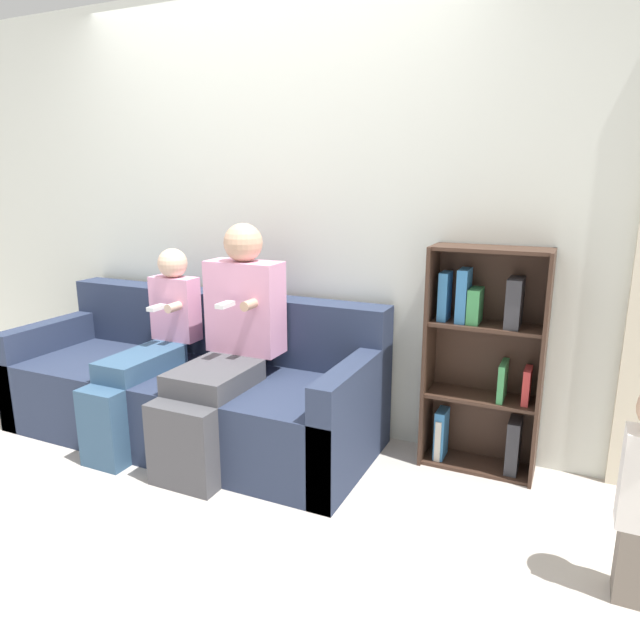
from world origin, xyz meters
TOP-DOWN VIEW (x-y plane):
  - ground_plane at (0.00, 0.00)m, footprint 14.00×14.00m
  - back_wall at (0.00, 0.99)m, footprint 10.00×0.06m
  - couch at (-0.28, 0.53)m, footprint 2.19×0.86m
  - adult_seated at (0.04, 0.42)m, footprint 0.42×0.78m
  - child_seated at (-0.47, 0.37)m, footprint 0.29×0.79m
  - bookshelf at (1.32, 0.85)m, footprint 0.58×0.25m

SIDE VIEW (x-z plane):
  - ground_plane at x=0.00m, z-range 0.00..0.00m
  - couch at x=-0.28m, z-range -0.12..0.69m
  - child_seated at x=-0.47m, z-range 0.00..1.09m
  - bookshelf at x=1.32m, z-range 0.00..1.17m
  - adult_seated at x=0.04m, z-range 0.02..1.28m
  - back_wall at x=0.00m, z-range 0.00..2.55m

